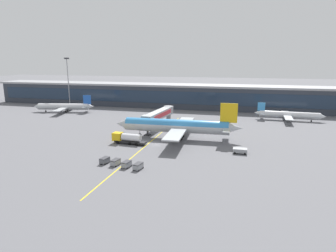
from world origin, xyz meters
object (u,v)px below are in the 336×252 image
at_px(fuel_tanker, 127,138).
at_px(commuter_jet_far, 64,107).
at_px(baggage_cart_2, 127,164).
at_px(baggage_cart_1, 115,162).
at_px(baggage_cart_0, 105,160).
at_px(commuter_jet_near, 289,115).
at_px(pushback_tug, 240,150).
at_px(baggage_cart_3, 138,166).
at_px(main_airliner, 177,126).

distance_m(fuel_tanker, commuter_jet_far, 67.71).
bearing_deg(baggage_cart_2, baggage_cart_1, 169.55).
distance_m(baggage_cart_0, commuter_jet_far, 81.14).
xyz_separation_m(baggage_cart_0, baggage_cart_1, (3.15, -0.58, 0.00)).
xyz_separation_m(baggage_cart_2, commuter_jet_near, (45.61, 68.64, 1.75)).
height_order(commuter_jet_far, commuter_jet_near, commuter_jet_far).
xyz_separation_m(pushback_tug, baggage_cart_1, (-29.41, -17.10, -0.07)).
relative_size(baggage_cart_1, baggage_cart_3, 1.00).
height_order(fuel_tanker, baggage_cart_1, fuel_tanker).
bearing_deg(main_airliner, fuel_tanker, -144.35).
xyz_separation_m(baggage_cart_1, commuter_jet_far, (-55.73, 62.35, 1.94)).
bearing_deg(pushback_tug, baggage_cart_3, -141.69).
height_order(baggage_cart_0, baggage_cart_2, same).
bearing_deg(pushback_tug, commuter_jet_near, 69.22).
bearing_deg(baggage_cart_0, baggage_cart_1, -10.45).
relative_size(main_airliner, baggage_cart_2, 14.50).
bearing_deg(commuter_jet_near, commuter_jet_far, -176.87).
height_order(main_airliner, baggage_cart_0, main_airliner).
bearing_deg(pushback_tug, fuel_tanker, 178.07).
bearing_deg(baggage_cart_2, pushback_tug, 33.95).
bearing_deg(pushback_tug, commuter_jet_far, 152.01).
bearing_deg(commuter_jet_far, fuel_tanker, -40.66).
distance_m(baggage_cart_0, commuter_jet_near, 85.15).
relative_size(baggage_cart_1, commuter_jet_near, 0.10).
bearing_deg(baggage_cart_0, pushback_tug, 26.90).
bearing_deg(fuel_tanker, baggage_cart_0, -86.06).
relative_size(baggage_cart_2, commuter_jet_far, 0.10).
xyz_separation_m(pushback_tug, commuter_jet_far, (-85.14, 45.25, 1.87)).
distance_m(fuel_tanker, baggage_cart_2, 20.29).
xyz_separation_m(pushback_tug, commuter_jet_near, (19.34, 50.96, 1.68)).
xyz_separation_m(pushback_tug, baggage_cart_2, (-26.26, -17.68, -0.07)).
xyz_separation_m(fuel_tanker, baggage_cart_2, (7.51, -18.82, -0.96)).
bearing_deg(commuter_jet_near, main_airliner, -134.65).
bearing_deg(baggage_cart_1, fuel_tanker, 103.45).
height_order(baggage_cart_2, commuter_jet_near, commuter_jet_near).
relative_size(main_airliner, commuter_jet_near, 1.47).
relative_size(pushback_tug, baggage_cart_3, 1.32).
relative_size(pushback_tug, baggage_cart_0, 1.32).
relative_size(main_airliner, baggage_cart_3, 14.50).
relative_size(baggage_cart_2, commuter_jet_near, 0.10).
relative_size(commuter_jet_far, commuter_jet_near, 1.06).
height_order(pushback_tug, baggage_cart_1, baggage_cart_1).
height_order(fuel_tanker, pushback_tug, fuel_tanker).
bearing_deg(pushback_tug, baggage_cart_1, -149.83).
distance_m(commuter_jet_far, commuter_jet_near, 104.64).
height_order(baggage_cart_3, commuter_jet_far, commuter_jet_far).
height_order(baggage_cart_0, commuter_jet_near, commuter_jet_near).
xyz_separation_m(baggage_cart_2, commuter_jet_far, (-58.87, 62.93, 1.94)).
bearing_deg(commuter_jet_near, baggage_cart_2, -123.60).
distance_m(pushback_tug, commuter_jet_near, 54.53).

